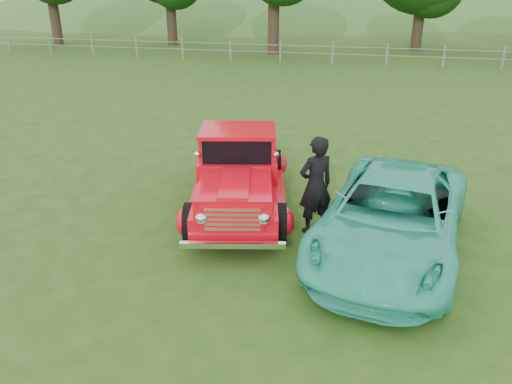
# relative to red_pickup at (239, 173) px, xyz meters

# --- Properties ---
(ground) EXTENTS (140.00, 140.00, 0.00)m
(ground) POSITION_rel_red_pickup_xyz_m (0.35, -2.22, -0.80)
(ground) COLOR #254713
(ground) RESTS_ON ground
(distant_hills) EXTENTS (116.00, 60.00, 18.00)m
(distant_hills) POSITION_rel_red_pickup_xyz_m (-3.73, 57.24, -5.34)
(distant_hills) COLOR #2C6123
(distant_hills) RESTS_ON ground
(fence_line) EXTENTS (48.00, 0.12, 1.20)m
(fence_line) POSITION_rel_red_pickup_xyz_m (0.35, 19.78, -0.19)
(fence_line) COLOR slate
(fence_line) RESTS_ON ground
(red_pickup) EXTENTS (2.97, 5.24, 1.78)m
(red_pickup) POSITION_rel_red_pickup_xyz_m (0.00, 0.00, 0.00)
(red_pickup) COLOR black
(red_pickup) RESTS_ON ground
(teal_sedan) EXTENTS (3.20, 5.38, 1.40)m
(teal_sedan) POSITION_rel_red_pickup_xyz_m (3.13, -1.24, -0.10)
(teal_sedan) COLOR #2EBB99
(teal_sedan) RESTS_ON ground
(man) EXTENTS (0.85, 0.79, 1.94)m
(man) POSITION_rel_red_pickup_xyz_m (1.71, -0.77, 0.18)
(man) COLOR black
(man) RESTS_ON ground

